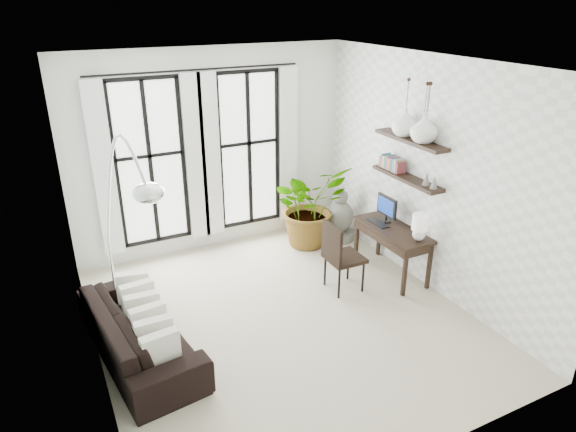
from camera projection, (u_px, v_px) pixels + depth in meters
floor at (283, 318)px, 6.67m from camera, size 5.00×5.00×0.00m
ceiling at (282, 64)px, 5.41m from camera, size 5.00×5.00×0.00m
wall_left at (80, 243)px, 5.11m from camera, size 0.00×5.00×5.00m
wall_right at (431, 177)px, 6.97m from camera, size 0.00×5.00×5.00m
wall_back at (213, 152)px, 8.09m from camera, size 4.50×0.00×4.50m
windows at (202, 157)px, 7.97m from camera, size 3.26×0.13×2.65m
wall_shelves at (406, 162)px, 7.16m from camera, size 0.25×1.30×0.60m
sofa at (139, 331)px, 5.89m from camera, size 1.12×2.27×0.64m
throw_pillows at (146, 316)px, 5.86m from camera, size 0.40×1.52×0.40m
plant at (309, 205)px, 8.44m from camera, size 1.37×1.23×1.37m
desk at (395, 232)px, 7.43m from camera, size 0.54×1.28×1.15m
desk_chair at (339, 253)px, 7.10m from camera, size 0.49×0.49×1.03m
arc_lamp at (123, 186)px, 5.67m from camera, size 0.76×1.18×2.52m
buddha at (340, 219)px, 8.71m from camera, size 0.50×0.50×0.90m
vase_a at (424, 128)px, 6.71m from camera, size 0.37×0.37×0.38m
vase_b at (405, 122)px, 7.04m from camera, size 0.37×0.37×0.38m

